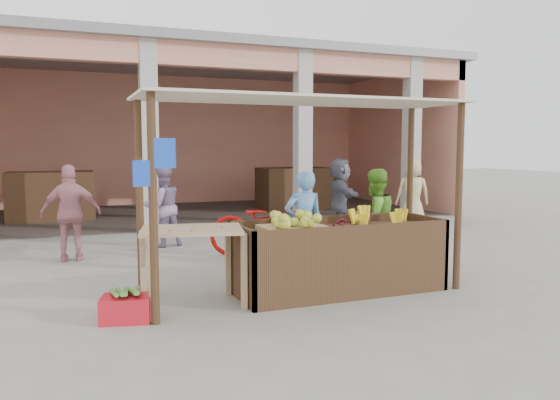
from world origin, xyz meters
name	(u,v)px	position (x,y,z in m)	size (l,w,h in m)	color
ground	(303,295)	(0.00, 0.00, 0.00)	(60.00, 60.00, 0.00)	slate
market_building	(171,114)	(0.05, 8.93, 2.70)	(14.40, 6.40, 4.20)	tan
fruit_stall	(339,260)	(0.50, 0.00, 0.40)	(2.60, 0.95, 0.80)	#4A321D
stall_awning	(300,133)	(-0.01, 0.06, 1.98)	(4.09, 1.35, 2.39)	#4A321D
banana_heap	(379,219)	(1.06, 0.00, 0.89)	(0.97, 0.53, 0.18)	yellow
melon_tray	(295,223)	(-0.12, -0.02, 0.90)	(0.77, 0.67, 0.20)	tan
berry_heap	(343,224)	(0.52, -0.06, 0.87)	(0.41, 0.34, 0.13)	maroon
side_table	(192,241)	(-1.36, 0.01, 0.76)	(1.25, 0.96, 0.90)	tan
papaya_pile	(192,219)	(-1.36, 0.01, 1.01)	(0.75, 0.43, 0.21)	#50832B
red_crate	(126,308)	(-2.12, -0.23, 0.13)	(0.51, 0.36, 0.26)	red
plantain_bundle	(126,292)	(-2.12, -0.23, 0.30)	(0.40, 0.28, 0.08)	#4F832F
produce_sacks	(327,212)	(3.04, 5.43, 0.28)	(0.73, 0.45, 0.55)	maroon
vendor_blue	(304,222)	(0.34, 0.74, 0.80)	(0.60, 0.44, 1.59)	#5E99D9
vendor_green	(375,217)	(1.52, 0.84, 0.79)	(0.76, 0.44, 1.57)	#68B02D
motorcycle	(270,223)	(0.47, 2.38, 0.55)	(2.10, 0.72, 1.10)	#9F0905
shopper_b	(71,210)	(-2.60, 3.17, 0.82)	(0.96, 0.51, 1.64)	#BF757F
shopper_c	(413,189)	(4.65, 4.34, 0.85)	(0.82, 0.53, 1.70)	tan
shopper_d	(340,193)	(2.77, 4.28, 0.83)	(1.53, 0.63, 1.66)	#4B4D58
shopper_f	(163,203)	(-1.03, 3.94, 0.80)	(0.78, 0.45, 1.60)	gray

